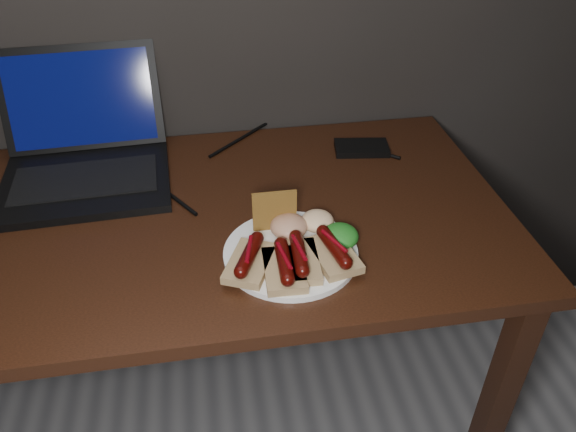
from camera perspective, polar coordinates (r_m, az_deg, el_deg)
The scene contains 13 objects.
desk at distance 1.23m, azimuth -11.45°, elevation -3.45°, with size 1.40×0.70×0.75m.
laptop at distance 1.34m, azimuth -19.99°, elevation 6.06°, with size 0.38×0.38×0.25m.
hard_drive at distance 1.38m, azimuth 7.48°, elevation 6.87°, with size 0.13×0.07×0.02m, color black.
desk_cables at distance 1.31m, azimuth -11.04°, elevation 4.56°, with size 1.01×0.39×0.01m.
plate at distance 1.05m, azimuth 0.27°, elevation -3.79°, with size 0.25×0.25×0.01m, color white.
bread_sausage_left at distance 1.00m, azimuth -3.93°, elevation -4.41°, with size 0.11×0.13×0.04m.
bread_sausage_center at distance 1.00m, azimuth 1.12°, elevation -4.29°, with size 0.08×0.12×0.04m.
bread_sausage_right at distance 1.02m, azimuth 4.66°, elevation -3.61°, with size 0.09×0.13×0.04m.
bread_sausage_extra at distance 0.98m, azimuth -0.40°, elevation -5.11°, with size 0.07×0.12×0.04m.
crispbread at distance 1.07m, azimuth -1.37°, elevation 0.54°, with size 0.09×0.01×0.09m, color #9E6C2B.
salad_greens at distance 1.05m, azimuth 5.31°, elevation -2.04°, with size 0.07×0.07×0.04m, color #135F1A.
salsa_mound at distance 1.07m, azimuth 0.09°, elevation -1.06°, with size 0.07×0.07×0.04m, color maroon.
coleslaw_mound at distance 1.09m, azimuth 3.00°, elevation -0.50°, with size 0.06×0.06×0.04m, color beige.
Camera 1 is at (0.09, 0.43, 1.43)m, focal length 35.00 mm.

